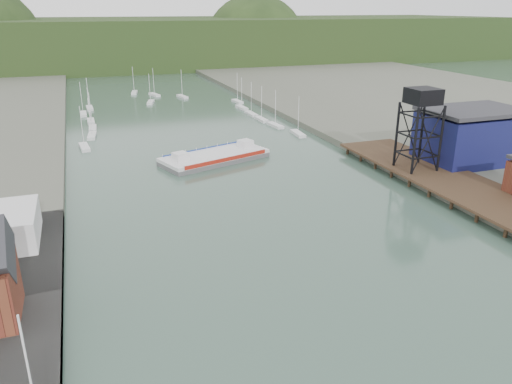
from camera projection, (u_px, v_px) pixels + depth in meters
east_pier at (468, 189)px, 90.03m from camera, size 14.00×70.00×2.45m
lift_tower at (423, 101)px, 96.07m from camera, size 6.50×6.50×16.00m
blue_shed at (471, 136)px, 105.54m from camera, size 20.50×14.50×11.30m
marina_sailboats at (171, 113)px, 161.49m from camera, size 57.71×92.65×0.90m
distant_hills at (113, 46)px, 300.49m from camera, size 500.00×120.00×80.00m
chain_ferry at (215, 157)px, 112.34m from camera, size 25.93×16.77×3.47m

